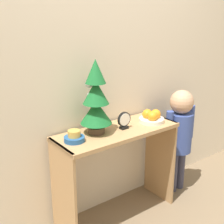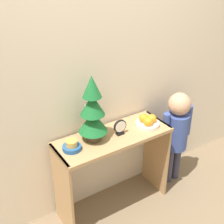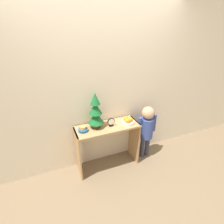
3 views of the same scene
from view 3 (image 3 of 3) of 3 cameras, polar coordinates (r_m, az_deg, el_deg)
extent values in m
plane|color=#7A664C|center=(2.99, 0.03, -19.02)|extent=(12.00, 12.00, 0.00)
cube|color=beige|center=(2.64, -3.48, 6.89)|extent=(7.00, 0.05, 2.50)
cube|color=tan|center=(2.66, -1.52, -4.93)|extent=(0.98, 0.38, 0.03)
cube|color=tan|center=(2.77, -11.02, -13.31)|extent=(0.02, 0.35, 0.76)
cube|color=tan|center=(3.04, 7.18, -8.98)|extent=(0.02, 0.35, 0.76)
cylinder|color=#4C3828|center=(2.63, -5.18, -4.47)|extent=(0.13, 0.13, 0.05)
cylinder|color=brown|center=(2.61, -5.22, -3.62)|extent=(0.02, 0.02, 0.04)
cone|color=#19662D|center=(2.56, -5.30, -1.79)|extent=(0.23, 0.23, 0.17)
cone|color=#19662D|center=(2.49, -5.44, 1.22)|extent=(0.19, 0.19, 0.17)
cone|color=#19662D|center=(2.43, -5.59, 4.38)|extent=(0.15, 0.15, 0.17)
sphere|color=red|center=(2.61, -4.49, -1.30)|extent=(0.05, 0.05, 0.05)
sphere|color=red|center=(2.62, -5.40, -1.04)|extent=(0.04, 0.04, 0.04)
sphere|color=silver|center=(2.50, -6.40, 2.61)|extent=(0.05, 0.05, 0.05)
sphere|color=silver|center=(2.54, -5.93, 1.01)|extent=(0.06, 0.06, 0.06)
cylinder|color=silver|center=(2.74, 5.16, -3.32)|extent=(0.20, 0.20, 0.03)
sphere|color=orange|center=(2.73, 5.98, -2.44)|extent=(0.08, 0.08, 0.08)
sphere|color=orange|center=(2.74, 4.57, -2.24)|extent=(0.08, 0.08, 0.08)
sphere|color=orange|center=(2.68, 5.10, -2.90)|extent=(0.08, 0.08, 0.08)
cylinder|color=#235189|center=(2.56, -9.41, -5.85)|extent=(0.14, 0.14, 0.04)
cylinder|color=gold|center=(2.54, -9.47, -5.07)|extent=(0.09, 0.09, 0.05)
cube|color=black|center=(2.65, -0.29, -4.39)|extent=(0.06, 0.04, 0.02)
cylinder|color=black|center=(2.62, -0.30, -3.13)|extent=(0.11, 0.02, 0.11)
cylinder|color=white|center=(2.61, -0.22, -3.23)|extent=(0.10, 0.00, 0.10)
cylinder|color=#38384C|center=(3.20, 9.86, -11.14)|extent=(0.08, 0.08, 0.40)
cylinder|color=#38384C|center=(3.25, 11.40, -10.67)|extent=(0.08, 0.08, 0.40)
cylinder|color=#384C93|center=(3.01, 11.24, -5.14)|extent=(0.22, 0.22, 0.36)
sphere|color=tan|center=(2.88, 11.73, -0.29)|extent=(0.21, 0.21, 0.21)
cylinder|color=#384C93|center=(2.91, 8.99, -4.53)|extent=(0.06, 0.06, 0.31)
cylinder|color=#384C93|center=(3.05, 13.61, -3.40)|extent=(0.06, 0.06, 0.31)
camera|label=1|loc=(0.86, -61.97, -27.17)|focal=50.00mm
camera|label=2|loc=(0.50, -73.20, 10.76)|focal=50.00mm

